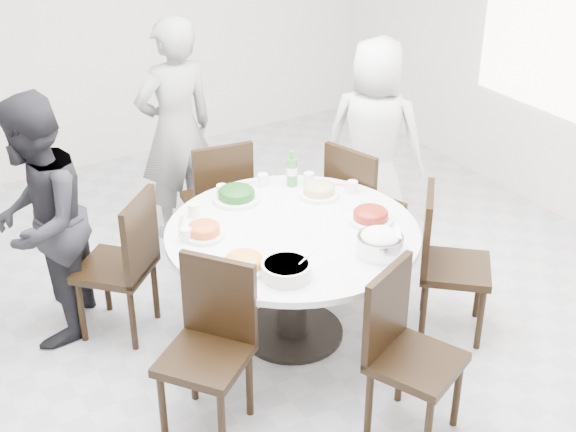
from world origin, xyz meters
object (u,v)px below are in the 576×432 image
chair_nw (115,265)px  diner_middle (176,131)px  diner_right (374,140)px  beverage_bottle (292,168)px  chair_s (417,359)px  chair_ne (366,205)px  diner_left (39,222)px  dining_table (292,284)px  rice_bowl (380,245)px  chair_se (456,265)px  chair_n (216,198)px  chair_sw (204,355)px  soup_bowl (286,270)px

chair_nw → diner_middle: size_ratio=0.56×
diner_right → beverage_bottle: diner_right is taller
chair_s → diner_right: diner_right is taller
chair_ne → diner_left: size_ratio=0.61×
dining_table → chair_s: chair_s is taller
dining_table → rice_bowl: rice_bowl is taller
dining_table → chair_se: chair_se is taller
chair_nw → diner_left: bearing=-71.8°
chair_n → diner_middle: size_ratio=0.56×
chair_nw → chair_s: same height
chair_nw → chair_sw: (0.07, -1.08, 0.00)m
chair_n → diner_left: (-1.29, -0.27, 0.31)m
dining_table → diner_left: bearing=147.0°
chair_ne → soup_bowl: bearing=110.1°
dining_table → chair_sw: (-0.82, -0.46, 0.10)m
dining_table → chair_ne: chair_ne is taller
chair_n → chair_s: same height
diner_middle → chair_nw: bearing=43.6°
chair_nw → diner_left: diner_left is taller
chair_ne → chair_sw: bearing=102.0°
chair_sw → rice_bowl: (1.09, -0.02, 0.33)m
chair_s → diner_right: (1.13, 1.87, 0.29)m
chair_n → chair_nw: bearing=35.5°
chair_n → diner_right: diner_right is taller
chair_n → diner_right: size_ratio=0.62×
chair_sw → soup_bowl: bearing=58.7°
chair_ne → chair_nw: 1.78m
chair_se → diner_middle: diner_middle is taller
dining_table → rice_bowl: size_ratio=5.76×
chair_n → soup_bowl: (-0.34, -1.50, 0.32)m
chair_n → chair_ne: bearing=151.8°
soup_bowl → diner_right: bearing=39.1°
chair_se → rice_bowl: (-0.61, -0.01, 0.33)m
chair_n → chair_se: (0.83, -1.56, 0.00)m
chair_sw → soup_bowl: size_ratio=3.53×
chair_se → beverage_bottle: size_ratio=3.91×
chair_n → chair_se: 1.77m
diner_middle → chair_se: bearing=110.5°
chair_ne → chair_nw: size_ratio=1.00×
chair_s → chair_se: same height
chair_nw → chair_s: size_ratio=1.00×
chair_n → beverage_bottle: 0.75m
chair_s → diner_middle: 2.63m
dining_table → diner_middle: 1.62m
chair_ne → diner_right: bearing=-58.6°
chair_s → chair_ne: bearing=39.3°
chair_ne → diner_middle: (-0.91, 1.10, 0.37)m
chair_nw → rice_bowl: 1.63m
chair_n → rice_bowl: size_ratio=3.65×
dining_table → chair_sw: size_ratio=1.58×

